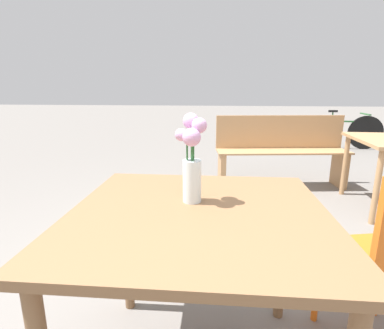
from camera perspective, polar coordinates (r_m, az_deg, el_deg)
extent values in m
cube|color=brown|center=(1.09, 1.32, -9.45)|extent=(0.93, 0.89, 0.03)
cylinder|color=brown|center=(1.66, -12.30, -15.27)|extent=(0.05, 0.05, 0.71)
cylinder|color=brown|center=(1.63, 16.87, -16.15)|extent=(0.05, 0.05, 0.71)
cylinder|color=silver|center=(1.13, 0.00, -3.18)|extent=(0.07, 0.07, 0.16)
cylinder|color=silver|center=(1.14, 0.00, -4.74)|extent=(0.06, 0.06, 0.09)
cylinder|color=#337038|center=(1.12, 0.27, -0.19)|extent=(0.01, 0.01, 0.27)
sphere|color=#CC99C6|center=(1.09, 1.40, 7.44)|extent=(0.06, 0.06, 0.06)
cylinder|color=#337038|center=(1.13, -0.07, 0.24)|extent=(0.01, 0.01, 0.28)
sphere|color=#CC99C6|center=(1.12, -0.21, 8.29)|extent=(0.06, 0.06, 0.06)
cylinder|color=#337038|center=(1.12, -0.92, -0.94)|extent=(0.01, 0.01, 0.23)
sphere|color=#CC99C6|center=(1.10, -2.05, 5.69)|extent=(0.05, 0.05, 0.05)
cylinder|color=#337038|center=(1.12, -0.02, -1.30)|extent=(0.01, 0.01, 0.22)
sphere|color=#CC99C6|center=(1.07, -0.07, 5.23)|extent=(0.07, 0.07, 0.07)
cube|color=orange|center=(1.59, 32.24, -15.02)|extent=(0.48, 0.48, 0.03)
cylinder|color=orange|center=(1.74, 22.82, -20.16)|extent=(0.03, 0.03, 0.43)
cylinder|color=orange|center=(1.92, 32.17, -17.90)|extent=(0.03, 0.03, 0.43)
cube|color=tan|center=(3.72, 16.82, 2.44)|extent=(1.59, 0.55, 0.02)
cube|color=tan|center=(3.84, 16.31, 6.01)|extent=(1.55, 0.22, 0.40)
cube|color=tan|center=(4.05, 26.27, -0.78)|extent=(0.10, 0.33, 0.43)
cube|color=tan|center=(3.62, 5.69, -1.01)|extent=(0.10, 0.33, 0.43)
cylinder|color=tan|center=(3.04, 31.74, -3.78)|extent=(0.05, 0.05, 0.67)
cylinder|color=tan|center=(3.73, 27.11, -0.15)|extent=(0.05, 0.05, 0.67)
cylinder|color=black|center=(6.49, 22.33, 5.81)|extent=(0.65, 0.07, 0.65)
cylinder|color=black|center=(6.78, 30.13, 5.27)|extent=(0.65, 0.07, 0.65)
cube|color=#2D6633|center=(6.59, 26.52, 7.36)|extent=(0.85, 0.07, 0.03)
cylinder|color=#2D6633|center=(6.53, 25.19, 8.32)|extent=(0.02, 0.02, 0.20)
cube|color=black|center=(6.53, 25.28, 9.18)|extent=(0.16, 0.07, 0.04)
cube|color=#2D6633|center=(6.73, 30.14, 8.31)|extent=(0.06, 0.44, 0.02)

